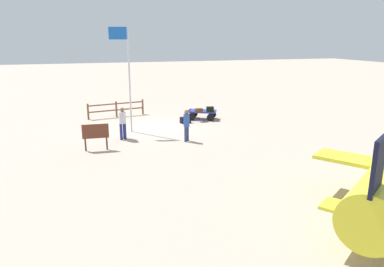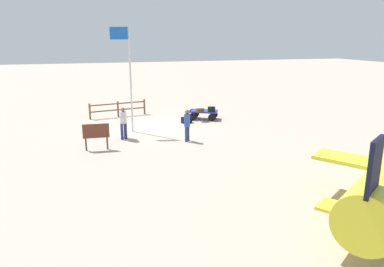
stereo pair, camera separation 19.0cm
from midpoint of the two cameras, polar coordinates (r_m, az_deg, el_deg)
ground_plane at (r=22.12m, az=-5.35°, el=1.08°), size 120.00×120.00×0.00m
luggage_cart at (r=23.98m, az=1.99°, el=3.23°), size 2.06×1.81×0.58m
suitcase_olive at (r=23.30m, az=1.51°, el=3.61°), size 0.47×0.30×0.25m
suitcase_dark at (r=23.52m, az=3.28°, el=3.79°), size 0.51×0.41×0.32m
suitcase_maroon at (r=22.92m, az=-0.61°, el=2.13°), size 0.70×0.50×0.39m
worker_lead at (r=18.68m, az=-0.48°, el=1.59°), size 0.43×0.43×1.67m
worker_trailing at (r=19.32m, az=-10.36°, el=1.98°), size 0.38×0.38×1.72m
worker_supervisor at (r=19.63m, az=-10.43°, el=2.04°), size 0.44×0.44×1.66m
flagpole at (r=20.54m, az=-9.69°, el=9.84°), size 1.04×0.23×5.84m
signboard at (r=17.79m, az=-14.42°, el=0.13°), size 1.23×0.14×1.27m
wooden_fence at (r=25.18m, az=-11.24°, el=3.95°), size 3.82×0.78×1.06m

